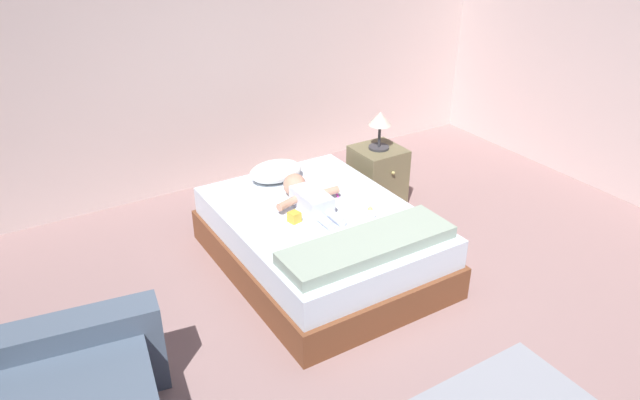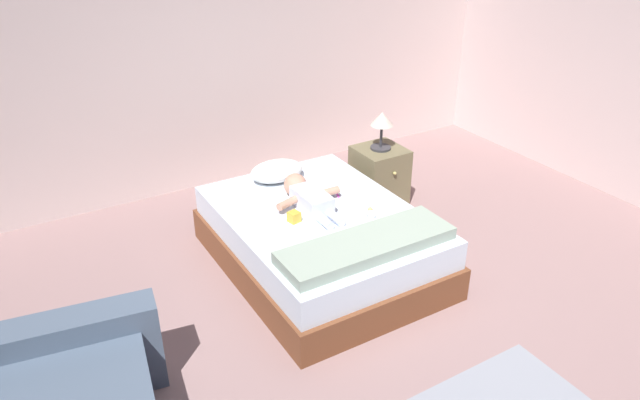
% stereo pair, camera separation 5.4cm
% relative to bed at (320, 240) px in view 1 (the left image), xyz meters
% --- Properties ---
extents(ground_plane, '(8.00, 8.00, 0.00)m').
position_rel_bed_xyz_m(ground_plane, '(-0.04, -1.20, -0.22)').
color(ground_plane, gray).
extents(wall_behind_bed, '(8.00, 0.12, 2.83)m').
position_rel_bed_xyz_m(wall_behind_bed, '(-0.04, 1.80, 1.19)').
color(wall_behind_bed, beige).
rests_on(wall_behind_bed, ground_plane).
extents(bed, '(1.31, 1.76, 0.46)m').
position_rel_bed_xyz_m(bed, '(0.00, 0.00, 0.00)').
color(bed, brown).
rests_on(bed, ground_plane).
extents(pillow, '(0.43, 0.30, 0.16)m').
position_rel_bed_xyz_m(pillow, '(-0.02, 0.63, 0.31)').
color(pillow, white).
rests_on(pillow, bed).
extents(baby, '(0.52, 0.67, 0.17)m').
position_rel_bed_xyz_m(baby, '(-0.02, 0.14, 0.30)').
color(baby, white).
rests_on(baby, bed).
extents(toothbrush, '(0.07, 0.16, 0.02)m').
position_rel_bed_xyz_m(toothbrush, '(0.26, 0.20, 0.24)').
color(toothbrush, '#BD2DA4').
rests_on(toothbrush, bed).
extents(nightstand, '(0.40, 0.43, 0.52)m').
position_rel_bed_xyz_m(nightstand, '(0.96, 0.60, 0.04)').
color(nightstand, '#706748').
rests_on(nightstand, ground_plane).
extents(lamp, '(0.20, 0.20, 0.33)m').
position_rel_bed_xyz_m(lamp, '(0.96, 0.60, 0.54)').
color(lamp, '#333338').
rests_on(lamp, nightstand).
extents(blanket, '(1.18, 0.37, 0.08)m').
position_rel_bed_xyz_m(blanket, '(0.00, -0.59, 0.27)').
color(blanket, '#96A896').
rests_on(blanket, bed).
extents(toy_block, '(0.09, 0.09, 0.07)m').
position_rel_bed_xyz_m(toy_block, '(-0.22, -0.02, 0.27)').
color(toy_block, gold).
rests_on(toy_block, bed).
extents(baby_bottle, '(0.08, 0.10, 0.08)m').
position_rel_bed_xyz_m(baby_bottle, '(0.28, -0.23, 0.26)').
color(baby_bottle, white).
rests_on(baby_bottle, bed).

